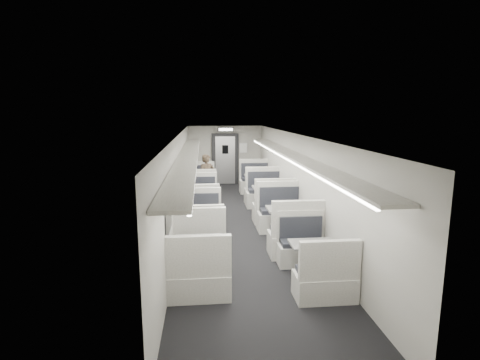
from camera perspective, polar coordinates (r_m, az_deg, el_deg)
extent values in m
cube|color=black|center=(9.83, -0.14, -7.53)|extent=(3.00, 12.00, 0.12)
cube|color=silver|center=(9.37, -0.15, 7.30)|extent=(3.00, 12.00, 0.12)
cube|color=#B9B6AD|center=(15.50, -2.30, 3.82)|extent=(3.00, 0.12, 2.40)
cube|color=#B9B6AD|center=(3.81, 9.09, -17.31)|extent=(3.00, 0.12, 2.40)
cube|color=#B9B6AD|center=(9.50, -9.55, -0.47)|extent=(0.12, 12.00, 2.40)
cube|color=#B9B6AD|center=(9.79, 8.98, -0.13)|extent=(0.12, 12.00, 2.40)
cube|color=silver|center=(12.59, -5.99, -2.28)|extent=(1.03, 0.57, 0.44)
cube|color=black|center=(12.56, -6.01, -1.06)|extent=(0.92, 0.46, 0.10)
cube|color=silver|center=(12.28, -6.04, 0.06)|extent=(1.03, 0.12, 0.68)
cube|color=silver|center=(14.08, -5.96, -0.93)|extent=(1.03, 0.57, 0.44)
cube|color=black|center=(14.00, -5.98, 0.12)|extent=(0.92, 0.46, 0.10)
cube|color=silver|center=(14.19, -6.00, 1.45)|extent=(1.03, 0.12, 0.68)
cylinder|color=silver|center=(13.31, -5.98, -1.08)|extent=(0.10, 0.10, 0.67)
cylinder|color=silver|center=(13.38, -5.96, -2.43)|extent=(0.35, 0.35, 0.03)
cube|color=slate|center=(13.24, -6.01, 0.51)|extent=(0.86, 0.58, 0.04)
cube|color=silver|center=(10.16, -6.04, -5.37)|extent=(1.02, 0.57, 0.43)
cube|color=black|center=(10.12, -6.07, -3.88)|extent=(0.91, 0.45, 0.10)
cube|color=silver|center=(9.82, -6.11, -2.57)|extent=(1.02, 0.12, 0.68)
cube|color=silver|center=(11.62, -6.01, -3.36)|extent=(1.02, 0.57, 0.43)
cube|color=black|center=(11.53, -6.03, -2.11)|extent=(0.91, 0.45, 0.10)
cube|color=silver|center=(11.70, -6.05, -0.48)|extent=(1.02, 0.12, 0.68)
cylinder|color=silver|center=(10.86, -6.04, -3.71)|extent=(0.10, 0.10, 0.67)
cylinder|color=silver|center=(10.94, -6.00, -5.33)|extent=(0.35, 0.35, 0.03)
cube|color=slate|center=(10.77, -6.07, -1.79)|extent=(0.85, 0.58, 0.04)
cube|color=silver|center=(7.78, -6.14, -10.32)|extent=(1.04, 0.58, 0.44)
cube|color=black|center=(7.72, -6.17, -8.37)|extent=(0.92, 0.46, 0.10)
cube|color=silver|center=(7.40, -6.23, -6.80)|extent=(1.04, 0.12, 0.69)
cube|color=silver|center=(9.23, -6.07, -6.97)|extent=(1.04, 0.58, 0.44)
cube|color=black|center=(9.12, -6.11, -5.41)|extent=(0.92, 0.46, 0.10)
cube|color=silver|center=(9.28, -6.13, -3.26)|extent=(1.04, 0.12, 0.69)
cylinder|color=silver|center=(8.47, -6.12, -7.75)|extent=(0.10, 0.10, 0.68)
cylinder|color=silver|center=(8.57, -6.08, -9.80)|extent=(0.35, 0.35, 0.03)
cube|color=slate|center=(8.36, -6.17, -5.29)|extent=(0.86, 0.59, 0.04)
cube|color=silver|center=(6.32, -6.23, -15.45)|extent=(1.02, 0.57, 0.43)
cube|color=black|center=(6.23, -6.28, -13.16)|extent=(0.90, 0.45, 0.10)
cube|color=silver|center=(5.91, -6.36, -11.51)|extent=(1.02, 0.11, 0.67)
cube|color=silver|center=(7.69, -6.14, -10.61)|extent=(1.02, 0.57, 0.43)
cube|color=black|center=(7.57, -6.18, -8.83)|extent=(0.90, 0.45, 0.10)
cube|color=silver|center=(7.71, -6.21, -6.24)|extent=(1.02, 0.11, 0.67)
cylinder|color=silver|center=(6.95, -6.20, -11.92)|extent=(0.10, 0.10, 0.66)
cylinder|color=silver|center=(7.08, -6.15, -14.29)|extent=(0.34, 0.34, 0.03)
cube|color=slate|center=(6.82, -6.26, -9.06)|extent=(0.84, 0.57, 0.04)
cube|color=silver|center=(12.30, 3.37, -2.45)|extent=(1.13, 0.63, 0.48)
cube|color=black|center=(12.27, 3.36, -1.08)|extent=(1.00, 0.50, 0.11)
cube|color=silver|center=(11.95, 3.57, 0.18)|extent=(1.13, 0.13, 0.75)
cube|color=silver|center=(13.90, 2.30, -0.94)|extent=(1.13, 0.63, 0.48)
cube|color=black|center=(13.82, 2.33, 0.23)|extent=(1.00, 0.50, 0.11)
cube|color=silver|center=(14.02, 2.19, 1.70)|extent=(1.13, 0.13, 0.75)
cylinder|color=silver|center=(13.07, 2.81, -1.10)|extent=(0.11, 0.11, 0.74)
cylinder|color=silver|center=(13.15, 2.79, -2.60)|extent=(0.38, 0.38, 0.03)
cube|color=slate|center=(13.00, 2.82, 0.67)|extent=(0.94, 0.64, 0.04)
cube|color=silver|center=(10.27, 5.22, -5.04)|extent=(1.14, 0.64, 0.48)
cube|color=black|center=(10.23, 5.22, -3.39)|extent=(1.01, 0.51, 0.11)
cube|color=silver|center=(9.90, 5.53, -1.93)|extent=(1.14, 0.13, 0.75)
cube|color=silver|center=(11.87, 3.70, -2.90)|extent=(1.14, 0.64, 0.48)
cube|color=black|center=(11.78, 3.74, -1.54)|extent=(1.01, 0.51, 0.11)
cube|color=silver|center=(11.97, 3.56, 0.24)|extent=(1.14, 0.13, 0.75)
cylinder|color=silver|center=(11.04, 4.42, -3.24)|extent=(0.11, 0.11, 0.74)
cylinder|color=silver|center=(11.13, 4.39, -5.02)|extent=(0.39, 0.39, 0.03)
cube|color=slate|center=(10.95, 4.45, -1.13)|extent=(0.95, 0.65, 0.04)
cube|color=silver|center=(8.01, 8.52, -9.60)|extent=(1.13, 0.63, 0.48)
cube|color=black|center=(7.95, 8.52, -7.54)|extent=(1.00, 0.50, 0.11)
cube|color=silver|center=(7.62, 9.06, -5.84)|extent=(1.13, 0.13, 0.75)
cube|color=silver|center=(9.55, 6.08, -6.25)|extent=(1.13, 0.63, 0.48)
cube|color=black|center=(9.44, 6.16, -4.60)|extent=(1.00, 0.50, 0.11)
cube|color=silver|center=(9.62, 5.88, -2.36)|extent=(1.13, 0.13, 0.75)
cylinder|color=silver|center=(8.74, 7.21, -6.98)|extent=(0.11, 0.11, 0.74)
cylinder|color=silver|center=(8.85, 7.16, -9.16)|extent=(0.38, 0.38, 0.03)
cube|color=slate|center=(8.63, 7.27, -4.38)|extent=(0.94, 0.64, 0.04)
cube|color=silver|center=(6.38, 12.74, -15.52)|extent=(0.96, 0.53, 0.41)
cube|color=black|center=(6.30, 12.75, -13.38)|extent=(0.85, 0.43, 0.09)
cube|color=silver|center=(6.00, 13.53, -11.83)|extent=(0.96, 0.11, 0.63)
cube|color=silver|center=(7.61, 9.36, -11.01)|extent=(0.96, 0.53, 0.41)
cube|color=black|center=(7.50, 9.47, -9.32)|extent=(0.85, 0.43, 0.09)
cube|color=silver|center=(7.62, 9.10, -6.84)|extent=(0.96, 0.11, 0.63)
cylinder|color=silver|center=(6.95, 10.92, -12.25)|extent=(0.09, 0.09, 0.62)
cylinder|color=silver|center=(7.06, 10.83, -14.49)|extent=(0.33, 0.33, 0.03)
cube|color=slate|center=(6.82, 11.02, -9.55)|extent=(0.80, 0.54, 0.04)
imported|color=black|center=(12.60, -5.03, 0.37)|extent=(0.68, 0.58, 1.57)
cube|color=black|center=(12.83, -8.26, 3.03)|extent=(0.02, 1.18, 0.84)
cube|color=black|center=(10.65, -8.77, 1.54)|extent=(0.02, 1.18, 0.84)
cube|color=black|center=(8.49, -9.53, -0.72)|extent=(0.02, 1.18, 0.84)
cube|color=black|center=(6.35, -10.82, -4.52)|extent=(0.02, 1.18, 0.84)
cube|color=silver|center=(9.08, -7.91, 3.68)|extent=(0.46, 10.40, 0.05)
cube|color=white|center=(9.08, -6.64, 3.39)|extent=(0.05, 10.20, 0.04)
cube|color=silver|center=(9.33, 7.78, 3.86)|extent=(0.46, 10.40, 0.05)
cube|color=white|center=(9.29, 6.57, 3.55)|extent=(0.05, 10.20, 0.04)
cube|color=black|center=(15.40, -2.27, 3.22)|extent=(1.10, 0.10, 2.10)
cube|color=silver|center=(15.38, -2.26, 3.02)|extent=(0.80, 0.05, 1.95)
cube|color=black|center=(15.29, -2.27, 4.67)|extent=(0.25, 0.02, 0.35)
cube|color=black|center=(14.81, -2.19, 7.71)|extent=(0.62, 0.10, 0.16)
cube|color=white|center=(14.75, -2.18, 7.70)|extent=(0.54, 0.02, 0.10)
cube|color=white|center=(15.39, 0.52, 4.91)|extent=(0.32, 0.02, 0.40)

